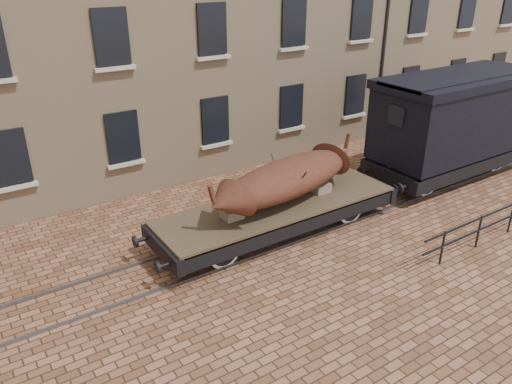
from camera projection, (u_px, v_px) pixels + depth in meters
ground at (269, 236)px, 14.95m from camera, size 90.00×90.00×0.00m
rail_track at (269, 235)px, 14.94m from camera, size 30.00×1.52×0.06m
flatcar_wagon at (278, 210)px, 14.77m from camera, size 8.41×2.28×1.27m
iron_boat at (288, 178)px, 14.53m from camera, size 5.91×2.59×1.45m
goods_van at (457, 114)px, 18.07m from camera, size 7.55×2.75×3.90m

